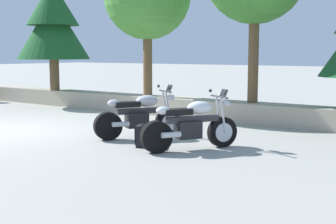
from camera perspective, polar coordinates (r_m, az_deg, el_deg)
The scene contains 6 objects.
ground_plane at distance 12.11m, azimuth -19.55°, elevation -2.21°, with size 120.00×120.00×0.00m, color #A3A099.
stone_wall at distance 15.30m, azimuth -4.73°, elevation 1.12°, with size 36.00×0.80×0.55m, color #A89E89.
motorcycle_silver_near_left at distance 10.47m, azimuth -3.45°, elevation -0.54°, with size 1.23×1.85×1.18m.
motorcycle_white_centre at distance 9.15m, azimuth 2.89°, elevation -1.66°, with size 1.23×1.85×1.18m.
rider_backpack at distance 9.48m, azimuth -3.23°, elevation -2.83°, with size 0.34×0.35×0.47m.
pine_tree_far_left at distance 17.43m, azimuth -13.90°, elevation 10.64°, with size 2.59×2.59×3.90m.
Camera 1 is at (9.83, -6.81, 1.90)m, focal length 49.83 mm.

